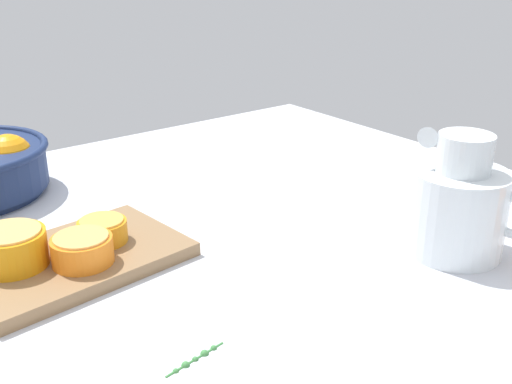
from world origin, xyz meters
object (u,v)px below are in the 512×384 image
cutting_board (74,260)px  orange_half_0 (102,230)px  orange_half_2 (82,249)px  orange_half_1 (11,248)px  juice_pitcher (458,212)px

cutting_board → orange_half_0: size_ratio=4.21×
cutting_board → orange_half_2: (0.13, -3.03, 2.72)cm
orange_half_1 → juice_pitcher: bearing=-30.3°
juice_pitcher → cutting_board: juice_pitcher is taller
orange_half_1 → orange_half_2: orange_half_1 is taller
cutting_board → orange_half_2: orange_half_2 is taller
orange_half_1 → orange_half_2: bearing=-32.4°
orange_half_0 → orange_half_2: bearing=-138.7°
juice_pitcher → orange_half_2: bearing=150.0°
cutting_board → orange_half_2: size_ratio=3.60×
orange_half_2 → orange_half_0: bearing=41.3°
cutting_board → orange_half_0: (4.64, 0.93, 2.49)cm
cutting_board → orange_half_0: 5.35cm
juice_pitcher → orange_half_1: 57.47cm
orange_half_0 → juice_pitcher: bearing=-36.9°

